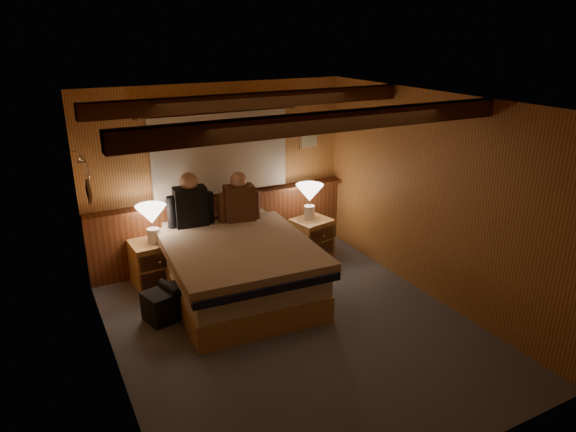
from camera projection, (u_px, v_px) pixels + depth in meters
floor at (295, 329)px, 5.50m from camera, size 4.20×4.20×0.00m
ceiling at (296, 102)px, 4.68m from camera, size 4.20×4.20×0.00m
wall_back at (220, 175)px, 6.84m from camera, size 3.60×0.00×3.60m
wall_left at (107, 260)px, 4.31m from camera, size 0.00×4.20×4.20m
wall_right at (433, 198)px, 5.88m from camera, size 0.00×4.20×4.20m
wall_front at (448, 326)px, 3.35m from camera, size 3.60×0.00×3.60m
wainscot at (224, 226)px, 7.03m from camera, size 3.60×0.23×0.94m
curtain_window at (221, 152)px, 6.67m from camera, size 2.18×0.09×1.11m
ceiling_beams at (288, 110)px, 4.84m from camera, size 3.60×1.65×0.16m
coat_rail at (84, 164)px, 5.49m from camera, size 0.05×0.55×0.24m
framed_print at (309, 139)px, 7.29m from camera, size 0.30×0.04×0.25m
bed at (238, 268)px, 6.06m from camera, size 1.74×2.17×0.71m
nightstand_left at (154, 263)px, 6.40m from camera, size 0.54×0.49×0.57m
nightstand_right at (312, 238)px, 7.20m from camera, size 0.57×0.53×0.54m
lamp_left at (152, 217)px, 6.17m from camera, size 0.37×0.37×0.48m
lamp_right at (310, 195)px, 7.03m from camera, size 0.38×0.38×0.49m
person_left at (190, 204)px, 6.36m from camera, size 0.58×0.27×0.71m
person_right at (239, 201)px, 6.54m from camera, size 0.55×0.27×0.67m
duffel_bag at (170, 302)px, 5.69m from camera, size 0.62×0.47×0.40m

